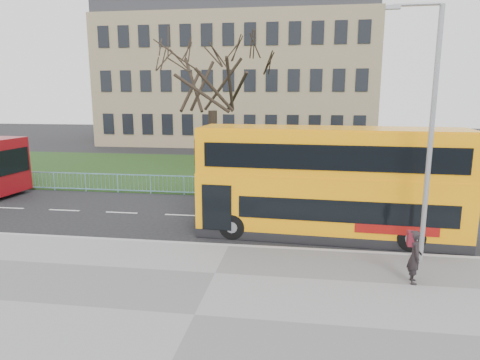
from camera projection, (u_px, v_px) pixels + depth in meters
The scene contains 10 objects.
ground at pixel (235, 235), 17.51m from camera, with size 120.00×120.00×0.00m, color black.
pavement at pixel (195, 317), 10.95m from camera, with size 80.00×10.50×0.12m, color slate.
kerb at pixel (229, 246), 15.99m from camera, with size 80.00×0.20×0.14m, color #959598.
grass_verge at pixel (265, 172), 31.37m from camera, with size 80.00×15.40×0.08m, color #1B3412.
guard_railing at pixel (254, 188), 23.80m from camera, with size 40.00×0.12×1.10m, color #79B1D7, non-canonical shape.
bare_tree at pixel (212, 96), 26.54m from camera, with size 7.62×7.62×10.88m, color black, non-canonical shape.
civic_building at pixel (239, 83), 50.78m from camera, with size 30.00×15.00×14.00m, color #897957.
yellow_bus at pixel (329, 180), 16.90m from camera, with size 10.46×3.01×4.33m.
pedestrian at pixel (415, 257), 12.65m from camera, with size 0.59×0.39×1.62m, color black.
street_lamp at pixel (428, 126), 13.71m from camera, with size 1.76×0.25×8.29m.
Camera 1 is at (2.60, -16.51, 5.66)m, focal length 32.00 mm.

